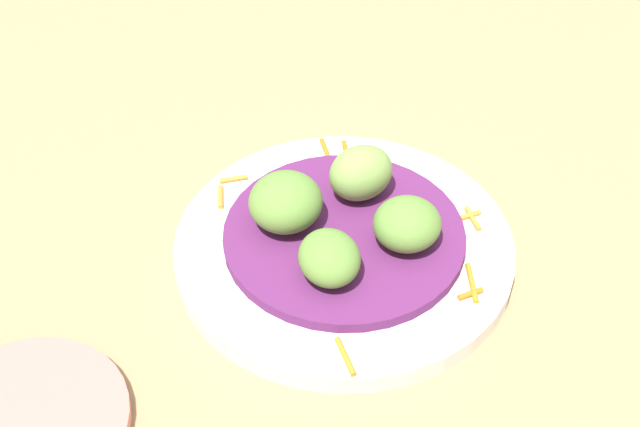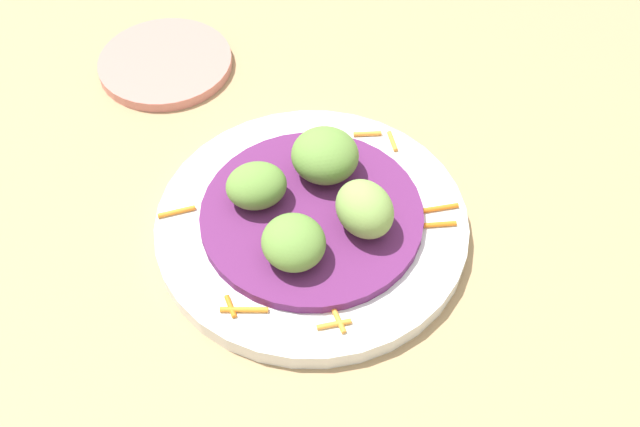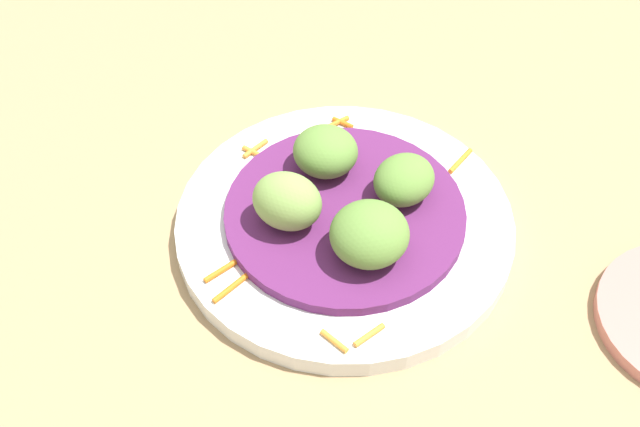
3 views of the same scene
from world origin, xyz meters
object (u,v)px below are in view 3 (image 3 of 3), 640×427
(main_plate, at_px, (344,224))
(guac_scoop_right, at_px, (285,204))
(guac_scoop_left, at_px, (404,180))
(guac_scoop_center, at_px, (325,151))
(guac_scoop_back, at_px, (368,237))

(main_plate, xyz_separation_m, guac_scoop_right, (-0.03, 0.03, 0.04))
(main_plate, height_order, guac_scoop_left, guac_scoop_left)
(guac_scoop_left, distance_m, guac_scoop_right, 0.09)
(guac_scoop_center, distance_m, guac_scoop_right, 0.06)
(main_plate, bearing_deg, guac_scoop_left, -44.28)
(guac_scoop_left, xyz_separation_m, guac_scoop_back, (-0.06, -0.00, 0.00))
(guac_scoop_center, distance_m, guac_scoop_back, 0.09)
(main_plate, bearing_deg, guac_scoop_right, 135.72)
(guac_scoop_left, distance_m, guac_scoop_center, 0.06)
(guac_scoop_left, xyz_separation_m, guac_scoop_right, (-0.06, 0.06, 0.00))
(main_plate, distance_m, guac_scoop_right, 0.06)
(main_plate, height_order, guac_scoop_center, guac_scoop_center)
(guac_scoop_left, height_order, guac_scoop_right, guac_scoop_right)
(main_plate, bearing_deg, guac_scoop_back, -134.28)
(main_plate, xyz_separation_m, guac_scoop_back, (-0.03, -0.03, 0.04))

